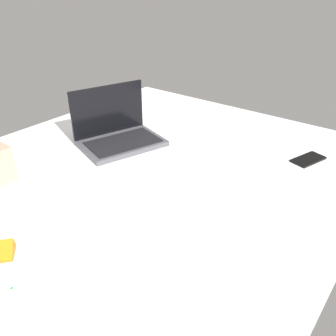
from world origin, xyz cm
name	(u,v)px	position (x,y,z in cm)	size (l,w,h in cm)	color
bed_mattress	(131,200)	(0.00, 0.00, 9.00)	(180.00, 140.00, 18.00)	white
laptop	(118,133)	(18.97, 24.37, 22.41)	(38.51, 32.12, 23.00)	#4C4C51
snack_cup	(10,272)	(-53.16, -14.06, 23.98)	(9.85, 9.47, 14.27)	silver
cell_phone	(308,159)	(52.78, -45.26, 18.40)	(6.80, 14.00, 0.80)	black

